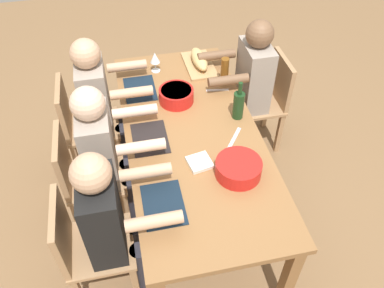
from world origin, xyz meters
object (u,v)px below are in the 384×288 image
object	(u,v)px
serving_bowl_pasta	(176,95)
wine_glass	(155,58)
dining_table	(192,141)
chair_near_center	(83,176)
diner_near_left	(101,99)
serving_bowl_salad	(239,167)
bread_loaf	(199,59)
chair_near_left	(82,124)
diner_near_center	(105,150)
chair_far_left	(267,98)
chair_near_right	(85,245)
napkin_stack	(200,162)
diner_near_right	(111,219)
wine_bottle	(238,105)
cutting_board	(199,65)
diner_far_left	(249,80)
beer_bottle	(225,71)

from	to	relation	value
serving_bowl_pasta	wine_glass	world-z (taller)	wine_glass
dining_table	chair_near_center	bearing A→B (deg)	-90.00
diner_near_left	dining_table	bearing A→B (deg)	46.74
chair_near_center	serving_bowl_salad	xyz separation A→B (m)	(0.42, 0.96, 0.31)
bread_loaf	dining_table	bearing A→B (deg)	-16.45
bread_loaf	wine_glass	bearing A→B (deg)	-90.92
chair_near_left	diner_near_center	bearing A→B (deg)	18.53
chair_far_left	dining_table	bearing A→B (deg)	-54.42
chair_near_center	serving_bowl_pasta	bearing A→B (deg)	115.73
chair_near_right	napkin_stack	world-z (taller)	chair_near_right
wine_glass	diner_near_center	bearing A→B (deg)	-30.67
diner_near_left	serving_bowl_salad	distance (m)	1.24
diner_near_right	napkin_stack	distance (m)	0.63
dining_table	chair_near_center	distance (m)	0.79
wine_glass	napkin_stack	bearing A→B (deg)	6.31
chair_near_right	serving_bowl_salad	world-z (taller)	chair_near_right
diner_near_left	wine_bottle	world-z (taller)	diner_near_left
chair_near_center	cutting_board	distance (m)	1.27
diner_near_right	napkin_stack	bearing A→B (deg)	114.66
diner_near_left	serving_bowl_pasta	distance (m)	0.59
chair_near_right	wine_bottle	bearing A→B (deg)	119.87
diner_near_left	chair_near_center	bearing A→B (deg)	-18.53
dining_table	napkin_stack	size ratio (longest dim) A/B	14.23
diner_near_center	chair_near_center	bearing A→B (deg)	-90.00
bread_loaf	napkin_stack	world-z (taller)	bread_loaf
chair_near_center	napkin_stack	size ratio (longest dim) A/B	6.07
bread_loaf	chair_near_right	bearing A→B (deg)	-37.18
diner_near_right	wine_glass	distance (m)	1.39
chair_near_center	serving_bowl_salad	distance (m)	1.09
diner_far_left	beer_bottle	distance (m)	0.28
diner_near_right	dining_table	bearing A→B (deg)	133.26
diner_near_center	diner_near_right	xyz separation A→B (m)	(0.55, 0.00, 0.00)
chair_far_left	wine_glass	size ratio (longest dim) A/B	5.12
bread_loaf	diner_near_center	bearing A→B (deg)	-46.80
chair_near_right	diner_far_left	bearing A→B (deg)	129.11
beer_bottle	diner_near_center	bearing A→B (deg)	-62.62
chair_far_left	cutting_board	xyz separation A→B (m)	(-0.21, -0.54, 0.27)
serving_bowl_pasta	bread_loaf	distance (m)	0.48
chair_near_center	diner_near_right	world-z (taller)	diner_near_right
diner_far_left	serving_bowl_pasta	bearing A→B (deg)	-72.33
diner_near_right	wine_glass	world-z (taller)	diner_near_right
cutting_board	serving_bowl_pasta	bearing A→B (deg)	-32.92
diner_near_left	chair_near_left	bearing A→B (deg)	-90.00
chair_far_left	diner_near_center	xyz separation A→B (m)	(0.55, -1.35, 0.21)
chair_near_center	wine_bottle	size ratio (longest dim) A/B	2.93
diner_near_center	bread_loaf	bearing A→B (deg)	133.20
serving_bowl_salad	wine_bottle	size ratio (longest dim) A/B	0.96
diner_far_left	chair_near_right	world-z (taller)	diner_far_left
diner_near_center	chair_near_right	bearing A→B (deg)	-18.53
serving_bowl_pasta	wine_glass	bearing A→B (deg)	-167.64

